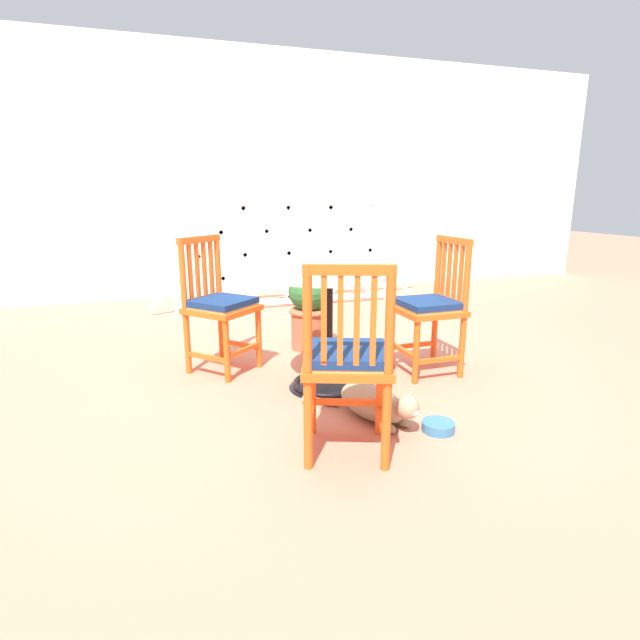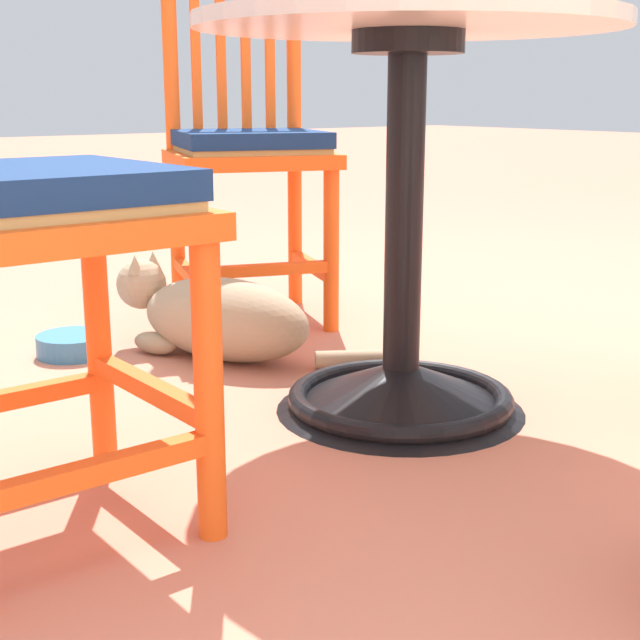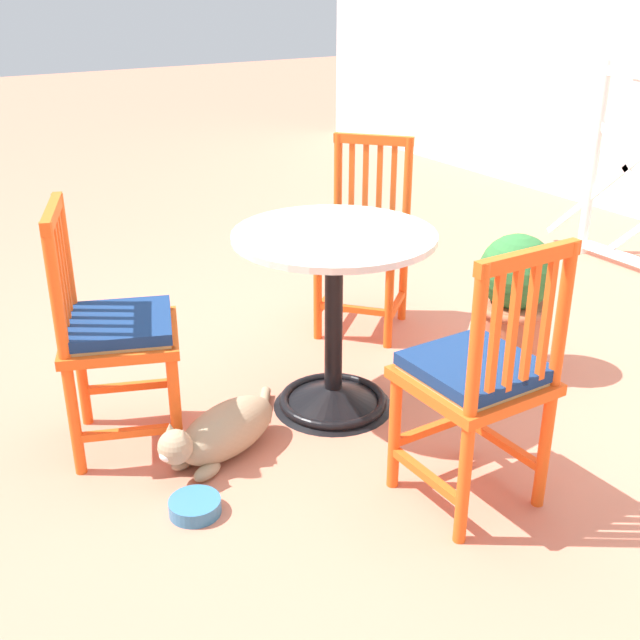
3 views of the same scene
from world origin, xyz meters
TOP-DOWN VIEW (x-y plane):
  - ground_plane at (0.00, 0.00)m, footprint 24.00×24.00m
  - cafe_table at (-0.00, 0.01)m, footprint 0.76×0.76m
  - orange_chair_tucked_in at (-0.58, 0.56)m, footprint 0.56×0.56m
  - orange_chair_by_planter at (-0.18, -0.79)m, footprint 0.51×0.51m
  - orange_chair_facing_out at (0.75, 0.07)m, footprint 0.40×0.40m
  - tabby_cat at (0.09, -0.53)m, footprint 0.48×0.63m
  - terracotta_planter at (0.14, 0.83)m, footprint 0.32×0.32m
  - pet_water_bowl at (0.35, -0.74)m, footprint 0.17×0.17m

SIDE VIEW (x-z plane):
  - ground_plane at x=0.00m, z-range 0.00..0.00m
  - pet_water_bowl at x=0.35m, z-range 0.00..0.05m
  - tabby_cat at x=0.09m, z-range -0.02..0.21m
  - cafe_table at x=0.00m, z-range -0.08..0.65m
  - terracotta_planter at x=0.14m, z-range 0.02..0.64m
  - orange_chair_tucked_in at x=-0.58m, z-range -0.01..0.90m
  - orange_chair_by_planter at x=-0.18m, z-range -0.01..0.90m
  - orange_chair_facing_out at x=0.75m, z-range -0.01..0.90m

